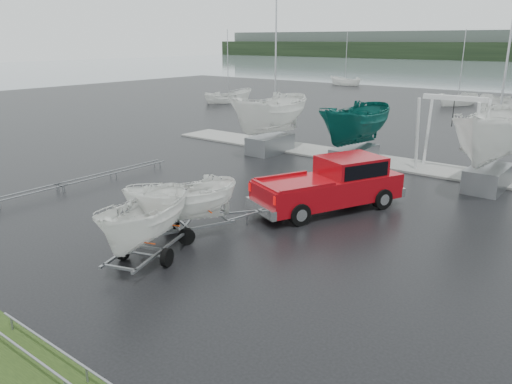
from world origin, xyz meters
name	(u,v)px	position (x,y,z in m)	size (l,w,h in m)	color
ground_plane	(232,221)	(0.00, 0.00, 0.00)	(120.00, 120.00, 0.00)	black
dock	(375,160)	(0.00, 13.00, 0.05)	(30.00, 3.00, 0.12)	gray
pickup_truck	(335,183)	(2.37, 3.96, 1.13)	(4.64, 6.86, 2.17)	maroon
trailer_hitched	(181,168)	(-0.35, -2.26, 2.58)	(2.52, 3.77, 4.75)	gray
trailer_parked	(143,180)	(0.26, -4.46, 2.72)	(2.30, 3.79, 5.02)	gray
boat_hoist	(452,123)	(4.17, 13.00, 2.67)	(3.30, 2.18, 4.12)	silver
keelboat_0	(271,87)	(-6.31, 11.00, 4.14)	(2.60, 3.20, 10.77)	gray
keelboat_1	(358,97)	(-0.48, 11.20, 3.88)	(2.45, 3.20, 7.60)	gray
keelboat_2	(500,94)	(6.75, 11.00, 4.52)	(2.84, 3.20, 11.02)	gray
mast_rack_0	(113,172)	(-9.00, 1.00, 0.35)	(0.56, 6.50, 0.06)	gray
mast_rack_2	(75,374)	(4.00, -9.50, 0.35)	(7.00, 0.56, 0.06)	gray
moored_boat_0	(228,102)	(-25.96, 29.33, 0.01)	(2.94, 2.98, 11.01)	white
moored_boat_4	(345,85)	(-26.27, 57.43, 0.01)	(2.40, 2.36, 10.81)	white
moored_boat_7	(457,105)	(-4.48, 42.92, 0.01)	(2.86, 2.89, 10.84)	white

